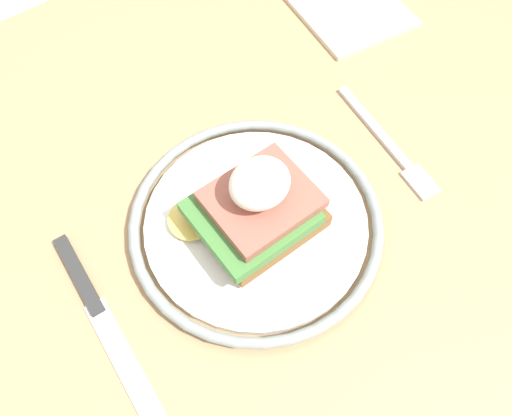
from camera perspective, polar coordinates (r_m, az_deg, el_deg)
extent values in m
plane|color=#B2ADA3|center=(1.18, -1.98, -16.92)|extent=(6.00, 6.00, 0.00)
cube|color=tan|center=(0.50, -4.48, 1.08)|extent=(0.94, 0.71, 0.03)
cylinder|color=tan|center=(1.09, 5.99, 13.23)|extent=(0.06, 0.06, 0.71)
cylinder|color=white|center=(0.46, 0.00, -1.81)|extent=(0.21, 0.21, 0.01)
torus|color=gray|center=(0.46, 0.00, -1.53)|extent=(0.23, 0.23, 0.01)
cube|color=brown|center=(0.45, 0.00, -0.72)|extent=(0.10, 0.09, 0.02)
cube|color=#427A38|center=(0.43, -0.08, -0.26)|extent=(0.09, 0.09, 0.01)
cube|color=#9E5647|center=(0.42, 0.60, 0.98)|extent=(0.09, 0.08, 0.01)
ellipsoid|color=white|center=(0.40, 0.43, 2.84)|extent=(0.05, 0.05, 0.04)
cylinder|color=#E5C656|center=(0.46, -7.43, -1.31)|extent=(0.04, 0.04, 0.00)
cube|color=silver|center=(0.54, 13.32, 9.03)|extent=(0.03, 0.12, 0.00)
cube|color=silver|center=(0.52, 18.27, 2.82)|extent=(0.03, 0.04, 0.00)
cube|color=#2D2D2D|center=(0.47, -19.72, -6.99)|extent=(0.02, 0.09, 0.01)
cube|color=silver|center=(0.44, -14.58, -16.97)|extent=(0.03, 0.13, 0.00)
cube|color=beige|center=(0.67, 10.45, 21.68)|extent=(0.14, 0.15, 0.01)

